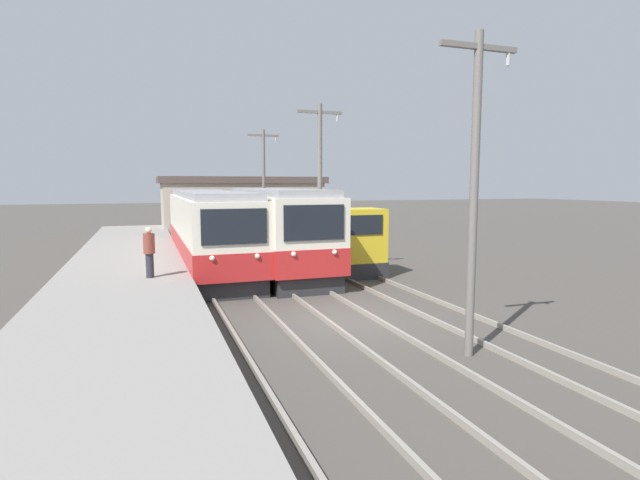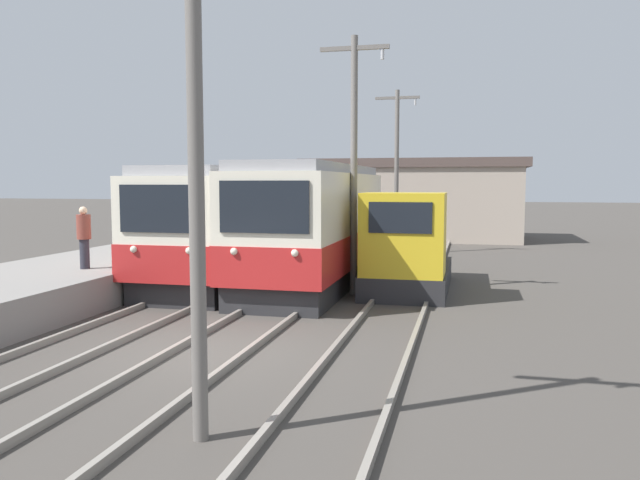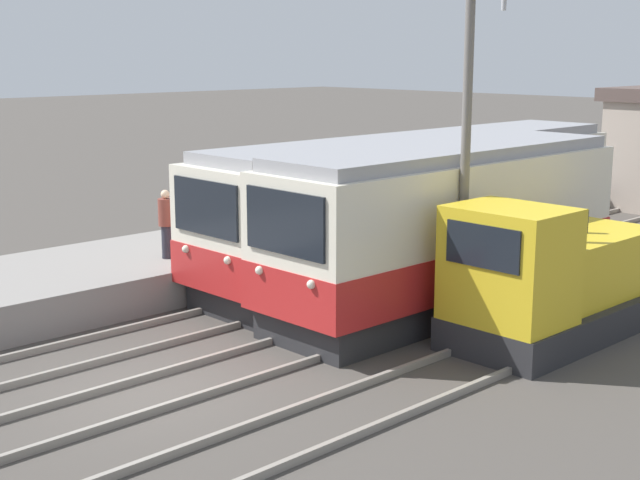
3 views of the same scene
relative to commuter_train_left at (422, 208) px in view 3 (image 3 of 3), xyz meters
The scene contains 9 objects.
ground_plane 11.02m from the commuter_train_left, 76.17° to the right, with size 200.00×200.00×0.00m, color #47423D.
track_left 10.69m from the commuter_train_left, 90.00° to the right, with size 1.54×60.00×0.14m.
track_center 11.06m from the commuter_train_left, 75.16° to the right, with size 1.54×60.00×0.14m.
track_right 12.17m from the commuter_train_left, 61.23° to the right, with size 1.54×60.00×0.14m.
commuter_train_left is the anchor object (origin of this frame).
commuter_train_center 3.72m from the commuter_train_left, 41.08° to the right, with size 2.84×10.18×3.84m.
shunting_locomotive 6.40m from the commuter_train_left, 24.66° to the right, with size 2.40×5.59×3.00m.
catenary_mast_mid 6.18m from the commuter_train_left, 41.30° to the right, with size 2.00×0.20×7.44m.
person_on_platform 7.07m from the commuter_train_left, 112.93° to the right, with size 0.38×0.38×1.72m.
Camera 3 is at (12.97, -8.10, 5.96)m, focal length 50.00 mm.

